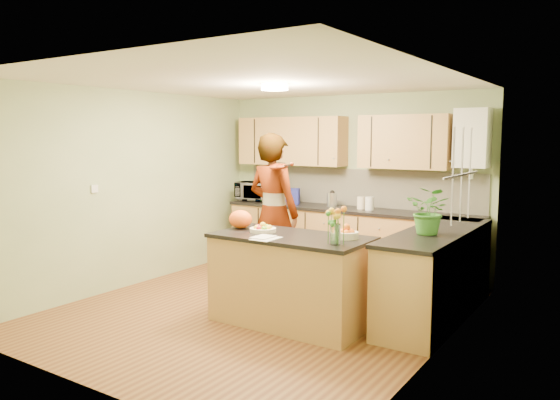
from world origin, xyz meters
The scene contains 28 objects.
floor centered at (0.00, 0.00, 0.00)m, with size 4.50×4.50×0.00m, color brown.
ceiling centered at (0.00, 0.00, 2.50)m, with size 4.00×4.50×0.02m, color silver.
wall_back centered at (0.00, 2.25, 1.25)m, with size 4.00×0.02×2.50m, color gray.
wall_front centered at (0.00, -2.25, 1.25)m, with size 4.00×0.02×2.50m, color gray.
wall_left centered at (-2.00, 0.00, 1.25)m, with size 0.02×4.50×2.50m, color gray.
wall_right centered at (2.00, 0.00, 1.25)m, with size 0.02×4.50×2.50m, color gray.
back_counter centered at (0.10, 1.95, 0.47)m, with size 3.64×0.62×0.94m.
right_counter centered at (1.70, 0.85, 0.47)m, with size 0.62×2.24×0.94m.
splashback centered at (0.10, 2.23, 1.20)m, with size 3.60×0.02×0.52m, color beige.
upper_cabinets centered at (-0.18, 2.08, 1.85)m, with size 3.20×0.34×0.70m.
boiler centered at (1.70, 2.09, 1.90)m, with size 0.40×0.30×0.86m.
window_right centered at (1.99, 0.60, 1.55)m, with size 0.01×1.30×1.05m.
light_switch centered at (-1.99, -0.60, 1.30)m, with size 0.02×0.09×0.09m, color white.
ceiling_lamp centered at (0.00, 0.30, 2.46)m, with size 0.30×0.30×0.07m.
peninsula_island centered at (0.51, -0.16, 0.46)m, with size 1.61×0.82×0.92m.
fruit_dish centered at (0.16, -0.16, 0.96)m, with size 0.28×0.28×0.10m.
orange_bowl centered at (1.06, -0.01, 0.98)m, with size 0.23×0.23×0.14m.
flower_vase centered at (1.11, -0.34, 1.20)m, with size 0.23×0.23×0.43m.
orange_bag centered at (-0.18, -0.11, 1.02)m, with size 0.27×0.23×0.20m, color #FF5E15.
papers centered at (0.41, -0.46, 0.93)m, with size 0.21×0.29×0.01m, color silver.
violinist centered at (-0.30, 0.72, 0.98)m, with size 0.72×0.47×1.96m, color #D7A483.
violin centered at (-0.10, 0.50, 1.57)m, with size 0.61×0.24×0.12m, color #4B1004, non-canonical shape.
microwave centered at (-1.49, 1.95, 1.08)m, with size 0.52×0.35×0.29m, color white.
blue_box centered at (-0.82, 1.92, 1.05)m, with size 0.28×0.21×0.22m, color #202596.
kettle centered at (-0.13, 1.93, 1.05)m, with size 0.14×0.14×0.27m.
jar_cream centered at (0.29, 1.96, 1.02)m, with size 0.11×0.11×0.16m, color #FBE9C9.
jar_white centered at (0.44, 1.91, 1.03)m, with size 0.12×0.12×0.18m, color white.
potted_plant centered at (1.70, 0.56, 1.18)m, with size 0.44×0.38×0.48m, color #377C29.
Camera 1 is at (3.42, -4.78, 1.92)m, focal length 35.00 mm.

